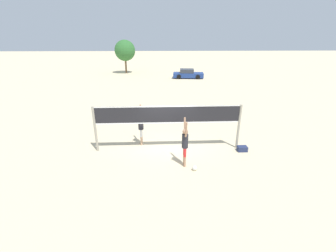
% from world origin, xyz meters
% --- Properties ---
extents(ground_plane, '(200.00, 200.00, 0.00)m').
position_xyz_m(ground_plane, '(0.00, 0.00, 0.00)').
color(ground_plane, beige).
extents(volleyball_net, '(7.39, 0.12, 2.35)m').
position_xyz_m(volleyball_net, '(0.00, 0.00, 1.68)').
color(volleyball_net, gray).
rests_on(volleyball_net, ground_plane).
extents(player_spiker, '(0.28, 0.72, 2.22)m').
position_xyz_m(player_spiker, '(0.67, -1.66, 1.17)').
color(player_spiker, tan).
rests_on(player_spiker, ground_plane).
extents(player_blocker, '(0.28, 0.71, 2.19)m').
position_xyz_m(player_blocker, '(-1.41, 0.65, 1.15)').
color(player_blocker, tan).
rests_on(player_blocker, ground_plane).
extents(volleyball, '(0.22, 0.22, 0.22)m').
position_xyz_m(volleyball, '(1.07, -2.09, 0.11)').
color(volleyball, silver).
rests_on(volleyball, ground_plane).
extents(gear_bag, '(0.48, 0.34, 0.26)m').
position_xyz_m(gear_bag, '(3.80, -0.40, 0.13)').
color(gear_bag, navy).
rests_on(gear_bag, ground_plane).
extents(parked_car_near, '(4.52, 2.36, 1.30)m').
position_xyz_m(parked_car_near, '(4.00, 22.50, 0.59)').
color(parked_car_near, navy).
rests_on(parked_car_near, ground_plane).
extents(tree_left_cluster, '(3.31, 3.31, 5.27)m').
position_xyz_m(tree_left_cluster, '(-5.63, 28.09, 3.60)').
color(tree_left_cluster, brown).
rests_on(tree_left_cluster, ground_plane).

